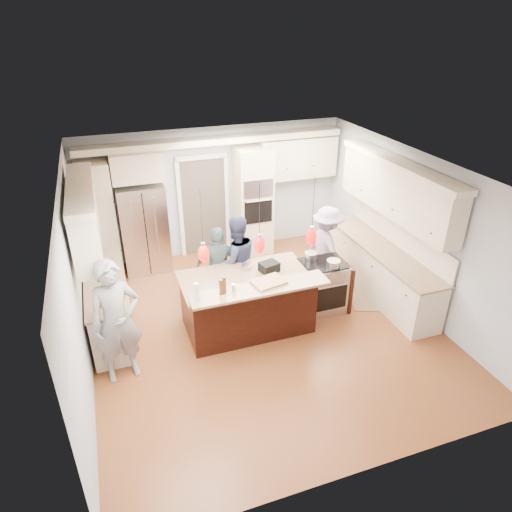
% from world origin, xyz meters
% --- Properties ---
extents(ground_plane, '(6.00, 6.00, 0.00)m').
position_xyz_m(ground_plane, '(0.00, 0.00, 0.00)').
color(ground_plane, brown).
rests_on(ground_plane, ground).
extents(room_shell, '(5.54, 6.04, 2.72)m').
position_xyz_m(room_shell, '(0.00, 0.00, 1.82)').
color(room_shell, '#B2BCC6').
rests_on(room_shell, ground).
extents(refrigerator, '(0.90, 0.70, 1.80)m').
position_xyz_m(refrigerator, '(-1.55, 2.64, 0.90)').
color(refrigerator, '#B7B7BC').
rests_on(refrigerator, ground).
extents(oven_column, '(0.72, 0.69, 2.30)m').
position_xyz_m(oven_column, '(0.75, 2.67, 1.15)').
color(oven_column, beige).
rests_on(oven_column, ground).
extents(back_upper_cabinets, '(5.30, 0.61, 2.54)m').
position_xyz_m(back_upper_cabinets, '(-0.75, 2.76, 1.67)').
color(back_upper_cabinets, beige).
rests_on(back_upper_cabinets, ground).
extents(right_counter_run, '(0.64, 3.10, 2.51)m').
position_xyz_m(right_counter_run, '(2.44, 0.30, 1.06)').
color(right_counter_run, beige).
rests_on(right_counter_run, ground).
extents(left_cabinets, '(0.64, 2.30, 2.51)m').
position_xyz_m(left_cabinets, '(-2.44, 0.80, 1.06)').
color(left_cabinets, beige).
rests_on(left_cabinets, ground).
extents(kitchen_island, '(2.10, 1.46, 1.12)m').
position_xyz_m(kitchen_island, '(-0.25, 0.07, 0.49)').
color(kitchen_island, black).
rests_on(kitchen_island, ground).
extents(island_range, '(0.82, 0.71, 0.92)m').
position_xyz_m(island_range, '(1.16, 0.15, 0.46)').
color(island_range, '#B7B7BC').
rests_on(island_range, ground).
extents(pendant_lights, '(1.75, 0.15, 1.03)m').
position_xyz_m(pendant_lights, '(-0.25, -0.51, 1.80)').
color(pendant_lights, black).
rests_on(pendant_lights, ground).
extents(person_bar_end, '(0.74, 0.55, 1.87)m').
position_xyz_m(person_bar_end, '(-2.30, -0.45, 0.94)').
color(person_bar_end, slate).
rests_on(person_bar_end, ground).
extents(person_far_left, '(0.88, 0.73, 1.67)m').
position_xyz_m(person_far_left, '(-0.20, 0.85, 0.83)').
color(person_far_left, navy).
rests_on(person_far_left, ground).
extents(person_far_right, '(0.92, 0.47, 1.51)m').
position_xyz_m(person_far_right, '(-0.50, 0.85, 0.76)').
color(person_far_right, slate).
rests_on(person_far_right, ground).
extents(person_range_side, '(0.73, 1.10, 1.58)m').
position_xyz_m(person_range_side, '(1.60, 0.91, 0.79)').
color(person_range_side, '#A788B8').
rests_on(person_range_side, ground).
extents(floor_rug, '(1.02, 1.21, 0.01)m').
position_xyz_m(floor_rug, '(2.18, 0.20, 0.01)').
color(floor_rug, '#8A6B4B').
rests_on(floor_rug, ground).
extents(water_bottle, '(0.08, 0.08, 0.28)m').
position_xyz_m(water_bottle, '(-1.20, -0.57, 1.26)').
color(water_bottle, silver).
rests_on(water_bottle, kitchen_island).
extents(beer_bottle_a, '(0.08, 0.08, 0.26)m').
position_xyz_m(beer_bottle_a, '(-0.78, -0.49, 1.25)').
color(beer_bottle_a, '#4F280E').
rests_on(beer_bottle_a, kitchen_island).
extents(beer_bottle_b, '(0.07, 0.07, 0.22)m').
position_xyz_m(beer_bottle_b, '(-0.79, -0.52, 1.23)').
color(beer_bottle_b, '#4F280E').
rests_on(beer_bottle_b, kitchen_island).
extents(beer_bottle_c, '(0.08, 0.08, 0.24)m').
position_xyz_m(beer_bottle_c, '(-0.83, -0.53, 1.24)').
color(beer_bottle_c, '#4F280E').
rests_on(beer_bottle_c, kitchen_island).
extents(drink_can, '(0.07, 0.07, 0.11)m').
position_xyz_m(drink_can, '(-0.64, -0.49, 1.17)').
color(drink_can, '#B7B7BC').
rests_on(drink_can, kitchen_island).
extents(cutting_board, '(0.54, 0.43, 0.04)m').
position_xyz_m(cutting_board, '(-0.09, -0.47, 1.14)').
color(cutting_board, tan).
rests_on(cutting_board, kitchen_island).
extents(pot_large, '(0.22, 0.22, 0.13)m').
position_xyz_m(pot_large, '(0.99, 0.34, 0.98)').
color(pot_large, '#B7B7BC').
rests_on(pot_large, island_range).
extents(pot_small, '(0.23, 0.23, 0.11)m').
position_xyz_m(pot_small, '(1.24, -0.02, 0.98)').
color(pot_small, '#B7B7BC').
rests_on(pot_small, island_range).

